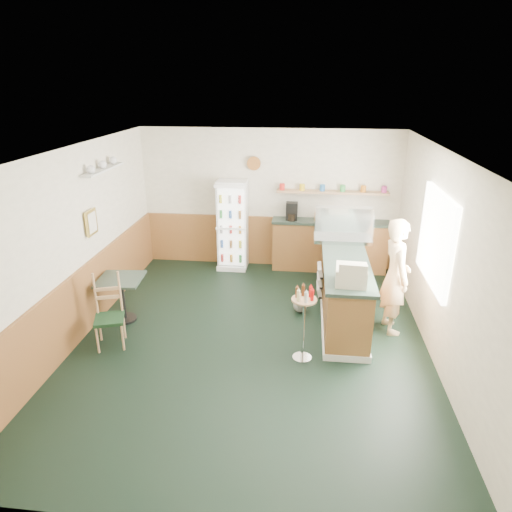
# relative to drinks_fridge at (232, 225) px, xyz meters

# --- Properties ---
(ground) EXTENTS (6.00, 6.00, 0.00)m
(ground) POSITION_rel_drinks_fridge_xyz_m (0.70, -2.74, -0.87)
(ground) COLOR black
(ground) RESTS_ON ground
(room_envelope) EXTENTS (5.04, 6.02, 2.72)m
(room_envelope) POSITION_rel_drinks_fridge_xyz_m (0.47, -2.01, 0.65)
(room_envelope) COLOR beige
(room_envelope) RESTS_ON ground
(service_counter) EXTENTS (0.68, 3.01, 1.01)m
(service_counter) POSITION_rel_drinks_fridge_xyz_m (2.05, -1.66, -0.41)
(service_counter) COLOR olive
(service_counter) RESTS_ON ground
(back_counter) EXTENTS (2.24, 0.42, 1.69)m
(back_counter) POSITION_rel_drinks_fridge_xyz_m (1.89, 0.06, -0.33)
(back_counter) COLOR olive
(back_counter) RESTS_ON ground
(drinks_fridge) EXTENTS (0.58, 0.51, 1.75)m
(drinks_fridge) POSITION_rel_drinks_fridge_xyz_m (0.00, 0.00, 0.00)
(drinks_fridge) COLOR white
(drinks_fridge) RESTS_ON ground
(display_case) EXTENTS (0.95, 0.50, 0.54)m
(display_case) POSITION_rel_drinks_fridge_xyz_m (2.05, -1.06, 0.41)
(display_case) COLOR silver
(display_case) RESTS_ON service_counter
(cash_register) EXTENTS (0.43, 0.45, 0.23)m
(cash_register) POSITION_rel_drinks_fridge_xyz_m (2.05, -2.80, 0.25)
(cash_register) COLOR beige
(cash_register) RESTS_ON service_counter
(shopkeeper) EXTENTS (0.51, 0.64, 1.74)m
(shopkeeper) POSITION_rel_drinks_fridge_xyz_m (2.75, -2.18, -0.00)
(shopkeeper) COLOR tan
(shopkeeper) RESTS_ON ground
(condiment_stand) EXTENTS (0.34, 0.34, 1.05)m
(condiment_stand) POSITION_rel_drinks_fridge_xyz_m (1.45, -3.11, -0.20)
(condiment_stand) COLOR silver
(condiment_stand) RESTS_ON ground
(newspaper_rack) EXTENTS (0.09, 0.42, 0.50)m
(newspaper_rack) POSITION_rel_drinks_fridge_xyz_m (1.69, -1.55, -0.39)
(newspaper_rack) COLOR black
(newspaper_rack) RESTS_ON ground
(cafe_table) EXTENTS (0.70, 0.70, 0.71)m
(cafe_table) POSITION_rel_drinks_fridge_xyz_m (-1.35, -2.36, -0.37)
(cafe_table) COLOR black
(cafe_table) RESTS_ON ground
(cafe_chair) EXTENTS (0.50, 0.50, 1.05)m
(cafe_chair) POSITION_rel_drinks_fridge_xyz_m (-1.25, -3.00, -0.32)
(cafe_chair) COLOR black
(cafe_chair) RESTS_ON ground
(dog_doorstop) EXTENTS (0.23, 0.29, 0.27)m
(dog_doorstop) POSITION_rel_drinks_fridge_xyz_m (1.39, -1.80, -0.74)
(dog_doorstop) COLOR gray
(dog_doorstop) RESTS_ON ground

